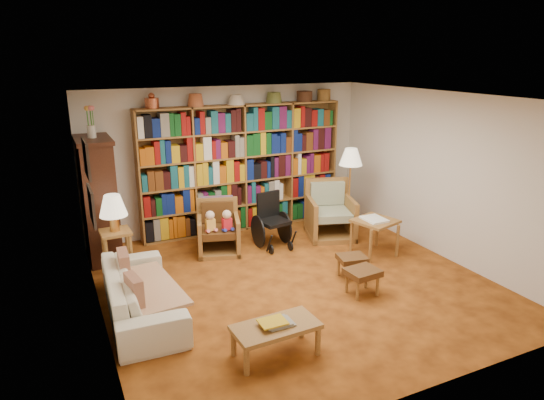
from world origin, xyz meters
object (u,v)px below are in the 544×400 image
wheelchair (272,222)px  coffee_table (276,329)px  armchair_sage (327,215)px  armchair_leather (217,230)px  floor_lamp (351,160)px  sofa (142,292)px  side_table_lamp (117,244)px  footstool_b (352,260)px  side_table_papers (375,225)px  footstool_a (363,274)px

wheelchair → coffee_table: (-1.25, -2.77, -0.09)m
armchair_sage → armchair_leather: bearing=175.7°
floor_lamp → wheelchair: bearing=179.0°
sofa → wheelchair: wheelchair is taller
floor_lamp → side_table_lamp: bearing=-178.2°
footstool_b → side_table_papers: bearing=35.0°
footstool_a → footstool_b: (0.16, 0.48, -0.02)m
armchair_leather → footstool_a: 2.52m
armchair_leather → side_table_papers: bearing=-28.5°
sofa → wheelchair: bearing=-57.7°
sofa → floor_lamp: size_ratio=1.31×
sofa → side_table_lamp: bearing=7.3°
side_table_papers → footstool_b: side_table_papers is taller
armchair_leather → floor_lamp: floor_lamp is taller
armchair_leather → wheelchair: 0.90m
armchair_sage → side_table_lamp: bearing=-177.5°
armchair_sage → wheelchair: size_ratio=1.15×
sofa → footstool_b: 2.86m
sofa → armchair_leather: 2.09m
floor_lamp → armchair_sage: bearing=175.3°
sofa → footstool_a: 2.78m
side_table_lamp → footstool_b: 3.28m
wheelchair → footstool_b: size_ratio=2.01×
sofa → floor_lamp: (3.82, 1.32, 1.00)m
floor_lamp → footstool_a: floor_lamp is taller
side_table_papers → armchair_sage: bearing=102.2°
armchair_leather → side_table_papers: (2.17, -1.18, 0.14)m
side_table_papers → wheelchair: bearing=141.6°
side_table_papers → footstool_a: bearing=-132.7°
sofa → armchair_leather: armchair_leather is taller
side_table_lamp → coffee_table: side_table_lamp is taller
coffee_table → armchair_leather: bearing=82.8°
armchair_leather → coffee_table: bearing=-97.2°
armchair_leather → wheelchair: wheelchair is taller
side_table_lamp → footstool_a: 3.38m
floor_lamp → footstool_b: 2.09m
sofa → footstool_a: sofa is taller
wheelchair → side_table_papers: (1.29, -1.02, 0.08)m
sofa → armchair_leather: bearing=-41.8°
wheelchair → footstool_b: wheelchair is taller
wheelchair → footstool_a: (0.34, -2.05, -0.11)m
side_table_lamp → footstool_b: bearing=-25.8°
floor_lamp → coffee_table: (-2.72, -2.75, -0.98)m
floor_lamp → footstool_a: size_ratio=3.40×
sofa → side_table_lamp: (-0.10, 1.19, 0.20)m
sofa → floor_lamp: 4.16m
footstool_a → wheelchair: bearing=99.4°
floor_lamp → side_table_papers: 1.30m
wheelchair → footstool_b: bearing=-72.4°
side_table_papers → coffee_table: side_table_papers is taller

